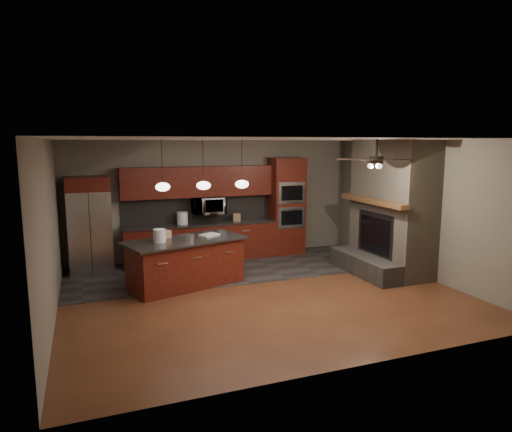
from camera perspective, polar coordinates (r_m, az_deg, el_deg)
name	(u,v)px	position (r m, az deg, el deg)	size (l,w,h in m)	color
ground	(263,293)	(8.51, 0.82, -9.64)	(7.00, 7.00, 0.00)	brown
ceiling	(263,139)	(8.06, 0.87, 9.56)	(7.00, 6.00, 0.02)	white
back_wall	(217,199)	(10.99, -4.92, 2.10)	(7.00, 0.02, 2.80)	slate
right_wall	(420,209)	(9.99, 19.86, 0.88)	(0.02, 6.00, 2.80)	slate
left_wall	(49,232)	(7.63, -24.41, -1.80)	(0.02, 6.00, 2.80)	slate
slate_tile_patch	(233,268)	(10.13, -2.94, -6.54)	(7.00, 2.40, 0.01)	#322F2D
fireplace_column	(389,212)	(10.02, 16.34, 0.49)	(1.30, 2.10, 2.80)	#736652
back_cabinetry	(200,223)	(10.70, -6.96, -0.87)	(3.59, 0.64, 2.20)	maroon
oven_tower	(287,206)	(11.31, 3.84, 1.25)	(0.80, 0.63, 2.38)	maroon
microwave	(208,205)	(10.69, -5.97, 1.34)	(0.73, 0.41, 0.50)	silver
refrigerator	(90,225)	(10.26, -20.06, -1.06)	(0.87, 0.75, 2.05)	silver
kitchen_island	(186,262)	(8.91, -8.74, -5.76)	(2.45, 1.62, 0.92)	maroon
white_bucket	(159,236)	(8.61, -11.98, -2.43)	(0.23, 0.23, 0.25)	silver
paint_can	(190,237)	(8.73, -8.28, -2.62)	(0.16, 0.16, 0.11)	#BABBC0
paint_tray	(209,235)	(9.07, -5.84, -2.37)	(0.36, 0.25, 0.04)	silver
cardboard_box	(164,234)	(8.96, -11.43, -2.28)	(0.23, 0.17, 0.15)	#AC7F59
counter_bucket	(182,218)	(10.54, -9.20, -0.27)	(0.25, 0.25, 0.28)	white
counter_box	(237,217)	(10.82, -2.44, -0.15)	(0.17, 0.13, 0.19)	olive
pendant_left	(163,187)	(8.34, -11.59, 3.62)	(0.26, 0.26, 0.92)	black
pendant_center	(204,185)	(8.49, -6.57, 3.84)	(0.26, 0.26, 0.92)	black
pendant_right	(242,184)	(8.70, -1.77, 4.02)	(0.26, 0.26, 0.92)	black
ceiling_fan	(376,159)	(8.22, 14.81, 6.87)	(1.27, 1.33, 0.41)	black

